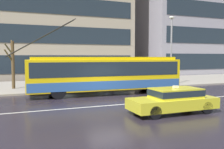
{
  "coord_description": "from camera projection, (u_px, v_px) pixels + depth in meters",
  "views": [
    {
      "loc": [
        -5.47,
        -14.41,
        2.86
      ],
      "look_at": [
        1.85,
        3.94,
        1.42
      ],
      "focal_mm": 39.12,
      "sensor_mm": 36.0,
      "label": 1
    }
  ],
  "objects": [
    {
      "name": "ground_plane",
      "position": [
        108.0,
        102.0,
        15.58
      ],
      "size": [
        160.0,
        160.0,
        0.0
      ],
      "primitive_type": "plane",
      "color": "#27212B"
    },
    {
      "name": "sidewalk_slab",
      "position": [
        74.0,
        84.0,
        24.53
      ],
      "size": [
        80.0,
        10.0,
        0.14
      ],
      "primitive_type": "cube",
      "color": "gray",
      "rests_on": "ground_plane"
    },
    {
      "name": "lane_centre_line",
      "position": [
        115.0,
        105.0,
        14.47
      ],
      "size": [
        72.0,
        0.14,
        0.01
      ],
      "primitive_type": "cube",
      "color": "silver",
      "rests_on": "ground_plane"
    },
    {
      "name": "trolleybus",
      "position": [
        106.0,
        74.0,
        18.67
      ],
      "size": [
        12.91,
        2.97,
        5.58
      ],
      "color": "yellow",
      "rests_on": "ground_plane"
    },
    {
      "name": "taxi_oncoming_near",
      "position": [
        174.0,
        99.0,
        12.4
      ],
      "size": [
        4.54,
        1.8,
        1.39
      ],
      "color": "yellow",
      "rests_on": "ground_plane"
    },
    {
      "name": "bus_shelter",
      "position": [
        84.0,
        67.0,
        22.01
      ],
      "size": [
        4.01,
        1.72,
        2.38
      ],
      "color": "gray",
      "rests_on": "sidewalk_slab"
    },
    {
      "name": "pedestrian_at_shelter",
      "position": [
        113.0,
        68.0,
        22.87
      ],
      "size": [
        1.5,
        1.5,
        2.01
      ],
      "color": "black",
      "rests_on": "sidewalk_slab"
    },
    {
      "name": "pedestrian_approaching_curb",
      "position": [
        42.0,
        71.0,
        20.79
      ],
      "size": [
        1.25,
        1.25,
        1.97
      ],
      "color": "#514F47",
      "rests_on": "sidewalk_slab"
    },
    {
      "name": "street_lamp",
      "position": [
        171.0,
        45.0,
        23.21
      ],
      "size": [
        0.6,
        0.32,
        6.54
      ],
      "color": "gray",
      "rests_on": "sidewalk_slab"
    },
    {
      "name": "street_tree_bare",
      "position": [
        12.0,
        62.0,
        20.72
      ],
      "size": [
        0.83,
        1.65,
        4.19
      ],
      "color": "brown",
      "rests_on": "sidewalk_slab"
    },
    {
      "name": "office_tower_corner_right",
      "position": [
        200.0,
        7.0,
        44.36
      ],
      "size": [
        25.4,
        13.92,
        23.85
      ],
      "color": "#948F9B",
      "rests_on": "ground_plane"
    }
  ]
}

